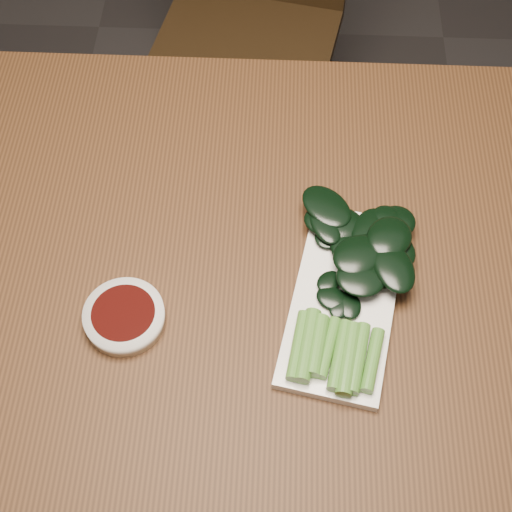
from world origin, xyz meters
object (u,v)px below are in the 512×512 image
chair_far (251,12)px  serving_plate (344,300)px  sauce_bowl (124,317)px  gai_lan (360,269)px  table (247,295)px

chair_far → serving_plate: 0.94m
sauce_bowl → serving_plate: sauce_bowl is taller
serving_plate → gai_lan: size_ratio=0.93×
chair_far → serving_plate: bearing=-68.2°
table → chair_far: (-0.04, 0.84, -0.19)m
sauce_bowl → serving_plate: bearing=8.0°
serving_plate → gai_lan: 0.05m
sauce_bowl → table: bearing=29.1°
gai_lan → chair_far: bearing=102.3°
chair_far → serving_plate: size_ratio=3.02×
sauce_bowl → gai_lan: (0.30, 0.08, 0.01)m
serving_plate → table: bearing=160.7°
sauce_bowl → gai_lan: bearing=14.1°
table → serving_plate: serving_plate is taller
chair_far → gai_lan: bearing=-66.5°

